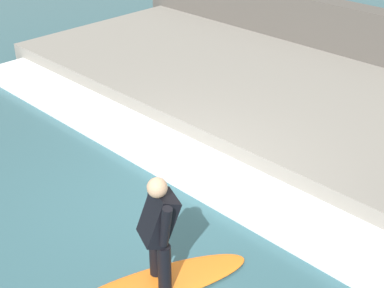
{
  "coord_description": "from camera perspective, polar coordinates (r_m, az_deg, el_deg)",
  "views": [
    {
      "loc": [
        -3.95,
        -4.45,
        4.32
      ],
      "look_at": [
        0.57,
        0.0,
        0.7
      ],
      "focal_mm": 50.0,
      "sensor_mm": 36.0,
      "label": 1
    }
  ],
  "objects": [
    {
      "name": "surfboard_riding",
      "position": [
        6.16,
        -3.34,
        -14.57
      ],
      "size": [
        2.13,
        1.29,
        0.06
      ],
      "color": "orange",
      "rests_on": "ground_plane"
    },
    {
      "name": "concrete_ledge",
      "position": [
        9.66,
        12.57,
        3.71
      ],
      "size": [
        4.4,
        12.62,
        0.4
      ],
      "primitive_type": "cube",
      "color": "gray",
      "rests_on": "ground_plane"
    },
    {
      "name": "wave_foam_crest",
      "position": [
        7.82,
        1.57,
        -3.14
      ],
      "size": [
        0.98,
        11.99,
        0.17
      ],
      "primitive_type": "cube",
      "color": "white",
      "rests_on": "ground_plane"
    },
    {
      "name": "back_wall",
      "position": [
        11.51,
        19.66,
        9.64
      ],
      "size": [
        0.5,
        13.25,
        1.41
      ],
      "primitive_type": "cube",
      "color": "#544F49",
      "rests_on": "ground_plane"
    },
    {
      "name": "ground_plane",
      "position": [
        7.36,
        -3.15,
        -6.32
      ],
      "size": [
        28.0,
        28.0,
        0.0
      ],
      "primitive_type": "plane",
      "color": "#335B66"
    },
    {
      "name": "surfer_riding",
      "position": [
        5.64,
        -3.57,
        -8.86
      ],
      "size": [
        0.5,
        0.56,
        1.36
      ],
      "color": "black",
      "rests_on": "surfboard_riding"
    }
  ]
}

